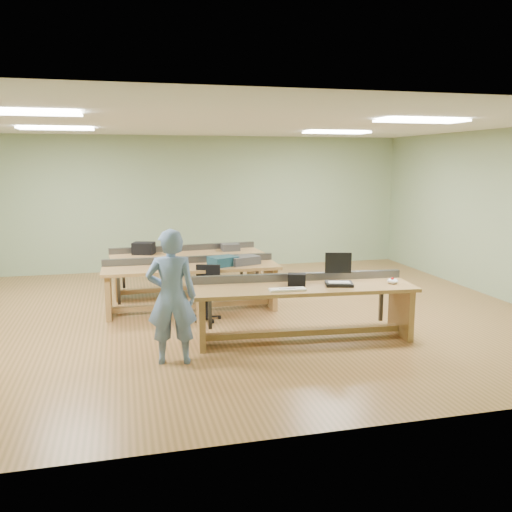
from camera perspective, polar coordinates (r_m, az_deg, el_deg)
name	(u,v)px	position (r m, az deg, el deg)	size (l,w,h in m)	color
floor	(222,315)	(8.74, -3.59, -6.21)	(10.00, 10.00, 0.00)	olive
ceiling	(220,123)	(8.42, -3.82, 13.80)	(10.00, 10.00, 0.00)	silver
wall_back	(189,203)	(12.39, -7.02, 5.53)	(10.00, 0.04, 3.00)	gray
wall_front	(305,271)	(4.61, 5.19, -1.63)	(10.00, 0.04, 3.00)	gray
wall_right	(498,214)	(10.55, 24.16, 4.01)	(0.04, 8.00, 3.00)	gray
fluor_panels	(220,125)	(8.42, -3.82, 13.60)	(6.20, 3.50, 0.03)	white
workbench_front	(303,299)	(7.48, 5.02, -4.55)	(3.08, 1.05, 0.86)	#B4844C
workbench_mid	(192,278)	(8.90, -6.79, -2.28)	(2.85, 0.79, 0.86)	#B4844C
workbench_back	(187,263)	(10.18, -7.26, -0.77)	(2.84, 0.95, 0.86)	#B4844C
person	(172,297)	(6.58, -8.87, -4.27)	(0.60, 0.39, 1.65)	slate
laptop_base	(339,284)	(7.51, 8.74, -2.92)	(0.37, 0.30, 0.04)	black
laptop_screen	(338,263)	(7.60, 8.65, -0.71)	(0.37, 0.02, 0.29)	black
keyboard	(287,290)	(7.14, 3.33, -3.54)	(0.48, 0.16, 0.03)	white
trackball_mouse	(393,281)	(7.77, 14.18, -2.56)	(0.14, 0.17, 0.07)	white
camera_bag	(297,280)	(7.43, 4.32, -2.49)	(0.24, 0.15, 0.16)	black
task_chair	(207,300)	(8.46, -5.21, -4.64)	(0.58, 0.58, 0.84)	black
parts_bin_teal	(223,261)	(8.84, -3.47, -0.54)	(0.43, 0.32, 0.15)	#163948
parts_bin_grey	(244,260)	(8.95, -1.32, -0.44)	(0.49, 0.31, 0.13)	#39393C
mug	(183,264)	(8.81, -7.67, -0.84)	(0.11, 0.11, 0.09)	#39393C
drinks_can	(185,263)	(8.82, -7.48, -0.77)	(0.06, 0.06, 0.11)	#B9B9BD
storage_box_back	(144,248)	(10.13, -11.74, 0.80)	(0.38, 0.27, 0.22)	black
tray_back	(230,247)	(10.33, -2.70, 0.93)	(0.33, 0.24, 0.13)	#39393C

